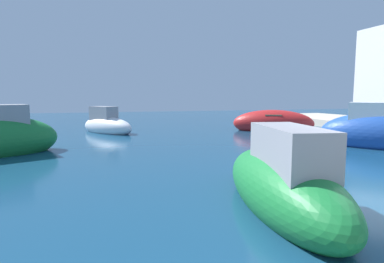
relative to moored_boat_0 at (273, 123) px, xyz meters
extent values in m
ellipsoid|color=#B21E1E|center=(0.00, 0.00, 0.00)|extent=(5.20, 4.09, 1.70)
cube|color=brown|center=(0.00, 0.00, 0.54)|extent=(1.61, 1.80, 0.08)
ellipsoid|color=white|center=(-9.93, 2.11, -0.13)|extent=(3.47, 4.32, 1.22)
cube|color=gray|center=(-10.11, 2.40, 0.66)|extent=(1.68, 1.97, 0.85)
ellipsoid|color=#197233|center=(-7.18, -11.88, -0.09)|extent=(2.38, 4.85, 1.37)
cube|color=gray|center=(-7.26, -12.24, 0.73)|extent=(1.21, 2.15, 0.82)
cube|color=white|center=(0.89, -6.75, 1.03)|extent=(2.38, 2.46, 0.77)
camera|label=1|loc=(-10.56, -16.97, 1.67)|focal=29.09mm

